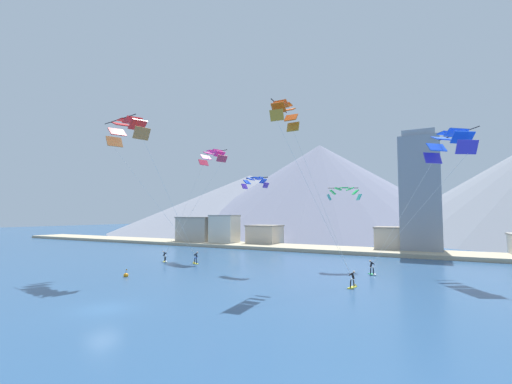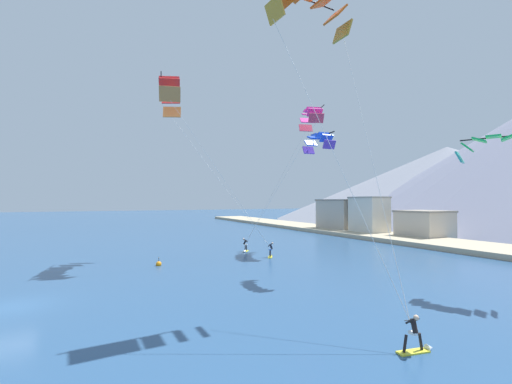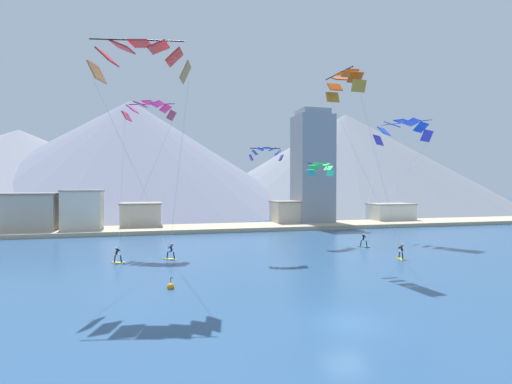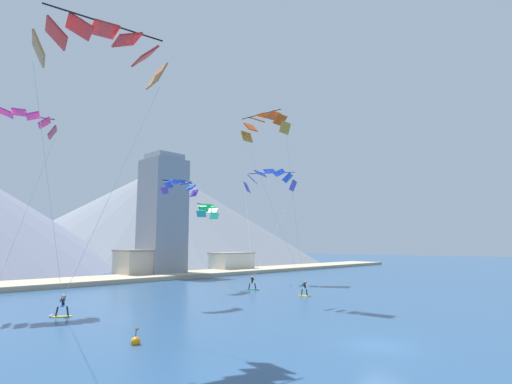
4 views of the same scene
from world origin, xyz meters
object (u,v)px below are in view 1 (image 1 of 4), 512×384
Objects in this scene: kitesurfer_mid_center at (165,259)px; race_marker_buoy at (126,275)px; parafoil_kite_distant_low_drift at (255,181)px; parafoil_kite_far_left at (127,129)px; kitesurfer_far_left at (195,260)px; kitesurfer_near_trail at (372,270)px; parafoil_kite_near_lead at (285,113)px; kitesurfer_near_lead at (353,282)px; parafoil_kite_distant_high_outer at (344,192)px; parafoil_kite_mid_center at (212,156)px; parafoil_kite_near_trail at (449,143)px.

race_marker_buoy is (4.69, -11.52, -0.37)m from kitesurfer_mid_center.
kitesurfer_mid_center is 19.16m from parafoil_kite_distant_low_drift.
parafoil_kite_far_left is 17.55× the size of race_marker_buoy.
parafoil_kite_far_left reaches higher than kitesurfer_far_left.
kitesurfer_near_trail is 21.26m from parafoil_kite_near_lead.
kitesurfer_near_lead is 18.35m from parafoil_kite_distant_low_drift.
kitesurfer_near_lead reaches higher than kitesurfer_mid_center.
kitesurfer_near_lead reaches higher than race_marker_buoy.
kitesurfer_far_left is at bearing -162.34° from parafoil_kite_distant_high_outer.
kitesurfer_near_lead is at bearing 4.59° from parafoil_kite_near_lead.
parafoil_kite_far_left reaches higher than race_marker_buoy.
parafoil_kite_far_left is (-27.29, -13.19, 17.51)m from kitesurfer_near_trail.
parafoil_kite_mid_center is at bearing 169.82° from kitesurfer_near_trail.
kitesurfer_far_left is at bearing -174.78° from kitesurfer_near_trail.
parafoil_kite_mid_center is (-19.41, 13.66, -1.07)m from parafoil_kite_near_lead.
parafoil_kite_distant_low_drift is (15.60, -0.11, 11.12)m from kitesurfer_mid_center.
parafoil_kite_far_left reaches higher than kitesurfer_near_trail.
kitesurfer_near_lead is 0.98× the size of kitesurfer_near_trail.
parafoil_kite_distant_low_drift is at bearing -0.39° from kitesurfer_mid_center.
kitesurfer_near_trail is 1.79× the size of race_marker_buoy.
kitesurfer_near_lead is at bearing -20.01° from parafoil_kite_distant_low_drift.
kitesurfer_near_lead is 0.10× the size of parafoil_kite_far_left.
parafoil_kite_near_trail is (33.37, 7.07, 15.54)m from kitesurfer_far_left.
kitesurfer_mid_center is at bearing 165.81° from parafoil_kite_near_lead.
parafoil_kite_mid_center is at bearing 178.58° from parafoil_kite_distant_high_outer.
parafoil_kite_distant_low_drift is at bearing -160.45° from parafoil_kite_near_trail.
kitesurfer_near_trail is at bearing 6.10° from kitesurfer_mid_center.
parafoil_kite_near_lead reaches higher than kitesurfer_far_left.
parafoil_kite_distant_high_outer is at bearing 135.02° from kitesurfer_near_trail.
parafoil_kite_distant_low_drift is 19.53m from race_marker_buoy.
kitesurfer_near_trail is 35.00m from parafoil_kite_far_left.
parafoil_kite_near_trail reaches higher than parafoil_kite_distant_low_drift.
parafoil_kite_near_trail reaches higher than kitesurfer_far_left.
kitesurfer_mid_center is at bearing -110.21° from parafoil_kite_mid_center.
parafoil_kite_mid_center is 16.58× the size of race_marker_buoy.
parafoil_kite_distant_high_outer is 4.58× the size of race_marker_buoy.
parafoil_kite_far_left is 18.11m from race_marker_buoy.
kitesurfer_near_lead is at bearing -93.45° from kitesurfer_near_trail.
parafoil_kite_near_lead reaches higher than kitesurfer_near_lead.
parafoil_kite_distant_low_drift is (-6.75, 5.55, -6.75)m from parafoil_kite_near_lead.
kitesurfer_far_left reaches higher than kitesurfer_mid_center.
parafoil_kite_near_lead is at bearing -39.42° from parafoil_kite_distant_low_drift.
kitesurfer_near_lead is 8.30m from kitesurfer_near_trail.
parafoil_kite_distant_low_drift is (-22.81, -8.10, -4.45)m from parafoil_kite_near_trail.
kitesurfer_far_left is at bearing 88.33° from race_marker_buoy.
kitesurfer_near_lead is at bearing 10.37° from parafoil_kite_far_left.
kitesurfer_near_lead is 0.11× the size of parafoil_kite_near_trail.
parafoil_kite_near_lead reaches higher than kitesurfer_near_trail.
parafoil_kite_distant_low_drift reaches higher than kitesurfer_far_left.
parafoil_kite_mid_center is at bearing 179.98° from parafoil_kite_near_trail.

